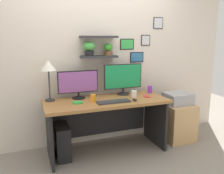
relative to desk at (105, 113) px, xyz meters
The scene contains 16 objects.
ground_plane 0.54m from the desk, 90.00° to the right, with size 8.00×8.00×0.00m, color gray.
back_wall_assembly 0.90m from the desk, 89.56° to the left, with size 4.40×0.24×2.70m.
desk is the anchor object (origin of this frame).
monitor_left 0.56m from the desk, 154.25° to the left, with size 0.56×0.18×0.39m.
monitor_right 0.59m from the desk, 25.76° to the left, with size 0.58×0.18×0.45m.
keyboard 0.31m from the desk, 77.88° to the right, with size 0.44×0.14×0.02m, color #2D2D33.
computer_mouse 0.47m from the desk, 33.71° to the right, with size 0.06×0.09×0.03m, color black.
desk_lamp 0.98m from the desk, 167.85° to the left, with size 0.20×0.20×0.54m.
cell_phone 0.64m from the desk, ahead, with size 0.07×0.14×0.01m, color red.
coffee_mug 0.50m from the desk, ahead, with size 0.08×0.08×0.09m, color white.
pen_cup 0.33m from the desk, 156.89° to the right, with size 0.07×0.07×0.10m, color orange.
scissors_tray 0.47m from the desk, 166.68° to the right, with size 0.12×0.08×0.02m, color green.
water_cup 0.81m from the desk, ahead, with size 0.07×0.07×0.11m, color purple.
drawer_cabinet 1.20m from the desk, ahead, with size 0.44×0.50×0.58m, color tan.
printer 1.17m from the desk, ahead, with size 0.38×0.34×0.17m, color #9E9EA3.
computer_tower_left 0.69m from the desk, behind, with size 0.18×0.40×0.45m, color black.
Camera 1 is at (-1.00, -2.92, 1.58)m, focal length 37.73 mm.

